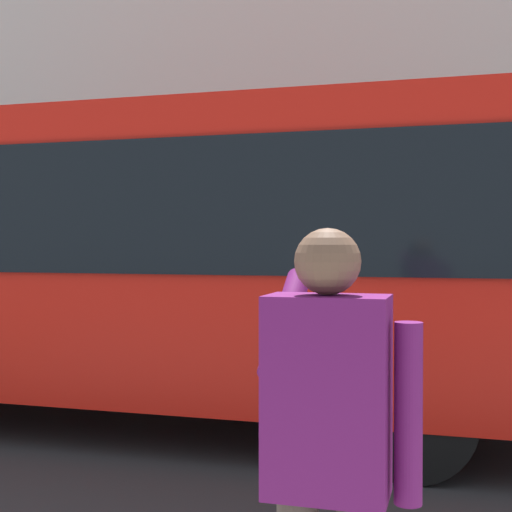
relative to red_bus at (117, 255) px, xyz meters
The scene contains 4 objects.
ground_plane 2.31m from the red_bus, 166.46° to the right, with size 60.00×60.00×0.00m, color #2B2B2D.
building_facade_far 8.51m from the red_bus, 102.25° to the right, with size 28.00×1.55×12.00m.
red_bus is the anchor object (origin of this frame).
pedestrian_photographer 5.22m from the red_bus, 124.83° to the left, with size 0.53×0.52×1.70m.
Camera 1 is at (-1.84, 6.93, 1.80)m, focal length 49.90 mm.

